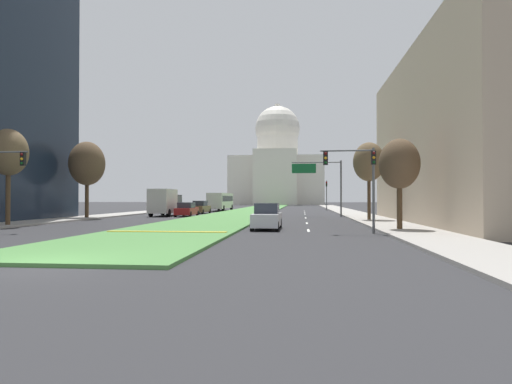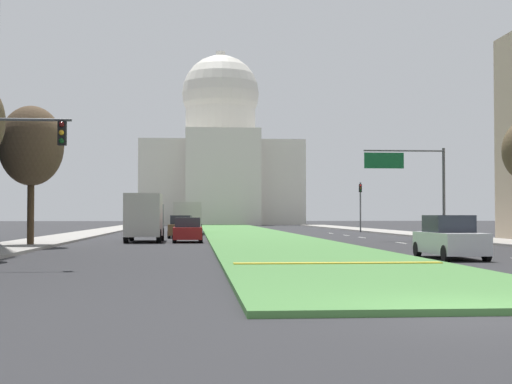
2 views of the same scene
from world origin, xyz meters
name	(u,v)px [view 1 (image 1 of 2)]	position (x,y,z in m)	size (l,w,h in m)	color
ground_plane	(257,210)	(0.00, 65.68, 0.00)	(288.98, 288.98, 0.00)	#2B2B2D
grass_median	(253,210)	(0.00, 59.11, 0.07)	(8.00, 118.22, 0.14)	#4C8442
median_curb_nose	(167,232)	(0.00, 12.40, 0.16)	(7.20, 0.50, 0.04)	gold
lane_dashes_right	(305,216)	(8.40, 38.93, 0.00)	(0.16, 45.74, 0.01)	silver
sidewalk_left	(154,211)	(-14.81, 52.54, 0.07)	(4.00, 118.22, 0.15)	#9E9991
sidewalk_right	(348,212)	(14.81, 52.54, 0.07)	(4.00, 118.22, 0.15)	#9E9991
midrise_block_right	(494,136)	(23.65, 24.69, 7.24)	(13.68, 30.10, 14.49)	tan
capitol_building	(277,168)	(0.00, 130.60, 12.24)	(29.82, 27.19, 33.44)	silver
traffic_light_near_right	(359,171)	(11.46, 14.25, 3.80)	(3.34, 0.35, 5.20)	#515456
traffic_light_far_right	(327,191)	(12.31, 63.93, 3.31)	(0.28, 0.35, 5.20)	#515456
overhead_guide_sign	(322,176)	(10.32, 38.22, 4.66)	(5.80, 0.20, 6.50)	#515456
street_tree_left_near	(8,153)	(-13.97, 17.80, 5.54)	(2.81, 2.81, 7.36)	#4C3823
street_tree_right_near	(399,164)	(14.30, 16.39, 4.34)	(2.62, 2.62, 6.03)	#4C3823
street_tree_left_mid	(87,164)	(-14.16, 30.18, 5.69)	(3.63, 3.63, 8.00)	#4C3823
street_tree_right_mid	(369,162)	(14.21, 28.60, 5.48)	(2.91, 2.91, 7.34)	#4C3823
sedan_lead_stopped	(267,217)	(5.58, 17.18, 0.84)	(1.86, 4.64, 1.80)	#BCBCC1
sedan_midblock	(187,210)	(-5.39, 36.87, 0.77)	(1.95, 4.47, 1.63)	maroon
sedan_distant	(201,208)	(-5.98, 46.41, 0.83)	(2.02, 4.69, 1.77)	brown
box_truck_delivery	(165,202)	(-8.28, 37.76, 1.68)	(2.40, 6.40, 3.20)	#4C5156
city_bus	(221,200)	(-5.58, 59.25, 1.77)	(2.62, 11.00, 2.95)	beige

